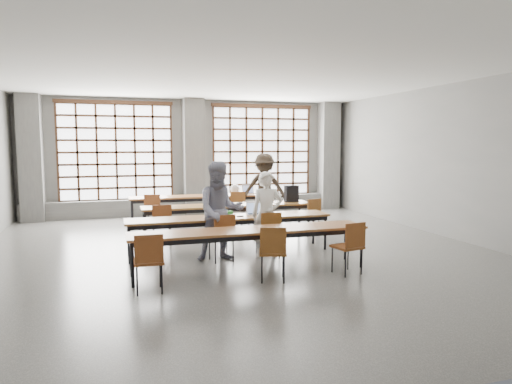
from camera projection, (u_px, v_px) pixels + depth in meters
floor at (238, 252)px, 9.06m from camera, size 11.00×11.00×0.00m
ceiling at (237, 72)px, 8.70m from camera, size 11.00×11.00×0.00m
wall_back at (192, 157)px, 14.11m from camera, size 10.00×0.00×10.00m
wall_front at (412, 193)px, 3.65m from camera, size 10.00×0.00×10.00m
wall_right at (450, 161)px, 10.34m from camera, size 0.00×11.00×11.00m
column_left at (31, 158)px, 12.53m from camera, size 0.60×0.55×3.50m
column_mid at (194, 157)px, 13.84m from camera, size 0.60×0.55×3.50m
column_right at (328, 156)px, 15.16m from camera, size 0.60×0.55×3.50m
window_left at (116, 152)px, 13.36m from camera, size 3.32×0.12×3.00m
window_right at (262, 152)px, 14.68m from camera, size 3.32×0.12×3.00m
sill_ledge at (194, 206)px, 14.08m from camera, size 9.80×0.35×0.50m
desk_row_a at (204, 198)px, 12.59m from camera, size 4.00×0.70×0.73m
desk_row_b at (228, 207)px, 10.68m from camera, size 4.00×0.70×0.73m
desk_row_c at (230, 220)px, 8.94m from camera, size 4.00×0.70×0.73m
desk_row_d at (251, 233)px, 7.59m from camera, size 4.00×0.70×0.73m
chair_back_left at (153, 207)px, 11.59m from camera, size 0.51×0.51×0.88m
chair_back_mid at (237, 204)px, 12.23m from camera, size 0.46×0.47×0.88m
chair_back_right at (266, 203)px, 12.47m from camera, size 0.45×0.46×0.88m
chair_mid_left at (162, 220)px, 9.63m from camera, size 0.43×0.44×0.88m
chair_mid_centre at (253, 216)px, 10.22m from camera, size 0.52×0.52×0.88m
chair_mid_right at (311, 213)px, 10.63m from camera, size 0.53×0.53×0.88m
chair_front_left at (223, 233)px, 8.27m from camera, size 0.47×0.47×0.88m
chair_front_right at (269, 230)px, 8.53m from camera, size 0.42×0.43×0.88m
chair_near_left at (149, 257)px, 6.51m from camera, size 0.43×0.44×0.88m
chair_near_mid at (273, 248)px, 7.06m from camera, size 0.53×0.53×0.88m
chair_near_right at (350, 243)px, 7.45m from camera, size 0.50×0.50×0.88m
student_male at (267, 215)px, 8.62m from camera, size 0.66×0.50×1.62m
student_female at (220, 211)px, 8.35m from camera, size 0.91×0.72×1.82m
student_back at (264, 188)px, 12.55m from camera, size 1.39×1.09×1.88m
laptop_front at (255, 211)px, 9.19m from camera, size 0.40×0.35×0.26m
laptop_back at (249, 191)px, 13.07m from camera, size 0.42×0.37×0.26m
mouse at (276, 213)px, 9.19m from camera, size 0.11×0.08×0.04m
green_box at (226, 214)px, 8.99m from camera, size 0.27×0.16×0.09m
phone at (240, 216)px, 8.89m from camera, size 0.13×0.06×0.01m
paper_sheet_b at (216, 205)px, 10.54m from camera, size 0.32×0.25×0.00m
paper_sheet_c at (233, 204)px, 10.70m from camera, size 0.36×0.32×0.00m
backpack at (291, 194)px, 11.17m from camera, size 0.32×0.20×0.40m
plastic_bag at (235, 189)px, 12.87m from camera, size 0.29×0.25×0.29m
red_pouch at (149, 258)px, 6.58m from camera, size 0.21×0.12×0.06m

